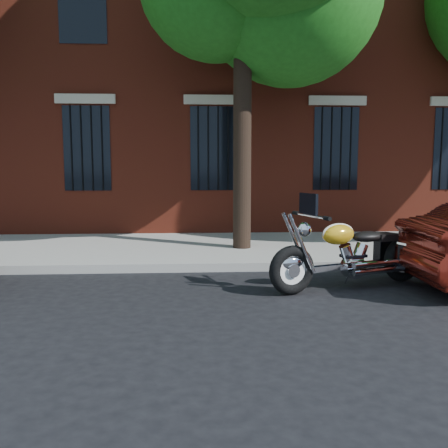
{
  "coord_description": "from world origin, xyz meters",
  "views": [
    {
      "loc": [
        -0.44,
        -7.07,
        1.87
      ],
      "look_at": [
        0.02,
        0.8,
        0.89
      ],
      "focal_mm": 40.0,
      "sensor_mm": 36.0,
      "label": 1
    }
  ],
  "objects": [
    {
      "name": "sidewalk",
      "position": [
        0.0,
        3.26,
        0.07
      ],
      "size": [
        40.0,
        3.6,
        0.15
      ],
      "primitive_type": "cube",
      "color": "gray",
      "rests_on": "ground"
    },
    {
      "name": "building",
      "position": [
        0.0,
        10.06,
        6.0
      ],
      "size": [
        26.0,
        10.08,
        12.0
      ],
      "color": "maroon",
      "rests_on": "ground"
    },
    {
      "name": "ground",
      "position": [
        0.0,
        0.0,
        0.0
      ],
      "size": [
        120.0,
        120.0,
        0.0
      ],
      "primitive_type": "plane",
      "color": "black",
      "rests_on": "ground"
    },
    {
      "name": "curb",
      "position": [
        0.0,
        1.38,
        0.07
      ],
      "size": [
        40.0,
        0.16,
        0.15
      ],
      "primitive_type": "cube",
      "color": "gray",
      "rests_on": "ground"
    },
    {
      "name": "motorcycle",
      "position": [
        2.0,
        0.14,
        0.48
      ],
      "size": [
        2.81,
        1.39,
        1.43
      ],
      "rotation": [
        0.0,
        0.0,
        0.35
      ],
      "color": "black",
      "rests_on": "ground"
    }
  ]
}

